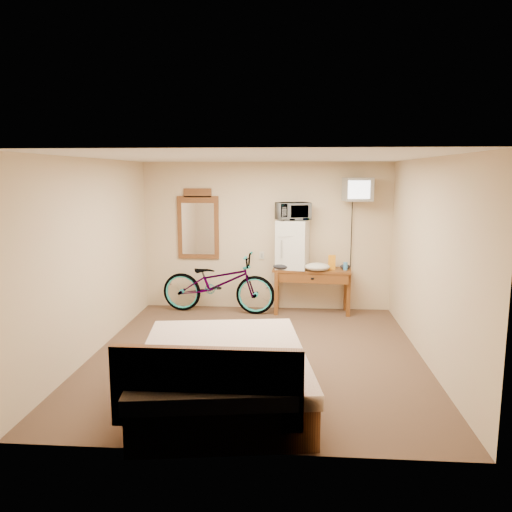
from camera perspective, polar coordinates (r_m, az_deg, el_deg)
name	(u,v)px	position (r m, az deg, el deg)	size (l,w,h in m)	color
room	(257,259)	(6.23, 0.09, -0.36)	(4.60, 4.64, 2.50)	#4C3326
desk	(312,277)	(8.30, 6.42, -2.36)	(1.31, 0.60, 0.75)	brown
mini_fridge	(293,244)	(8.27, 4.20, 1.35)	(0.57, 0.55, 0.80)	silver
microwave	(293,211)	(8.21, 4.24, 5.12)	(0.52, 0.35, 0.29)	silver
snack_bag	(332,262)	(8.29, 8.66, -0.70)	(0.12, 0.07, 0.23)	orange
blue_cup	(345,266)	(8.27, 10.18, -1.14)	(0.07, 0.07, 0.13)	#3B87CB
cloth_cream	(317,267)	(8.14, 6.99, -1.23)	(0.41, 0.32, 0.13)	beige
cloth_dark_a	(282,266)	(8.18, 2.95, -1.19)	(0.28, 0.21, 0.11)	black
cloth_dark_b	(345,267)	(8.36, 10.17, -1.20)	(0.17, 0.14, 0.08)	black
crt_television	(358,189)	(8.21, 11.54, 7.46)	(0.48, 0.59, 0.37)	black
wall_mirror	(198,225)	(8.59, -6.63, 3.55)	(0.71, 0.04, 1.20)	brown
bicycle	(218,283)	(8.36, -4.34, -3.08)	(0.67, 1.91, 1.01)	black
bed	(222,375)	(5.21, -3.90, -13.38)	(1.94, 2.40, 0.90)	brown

